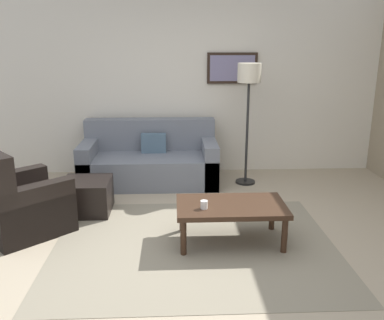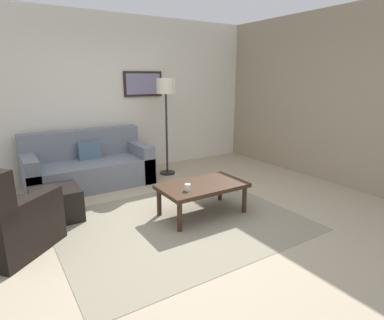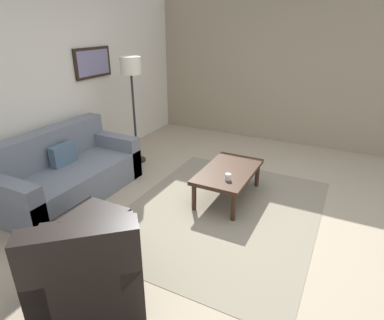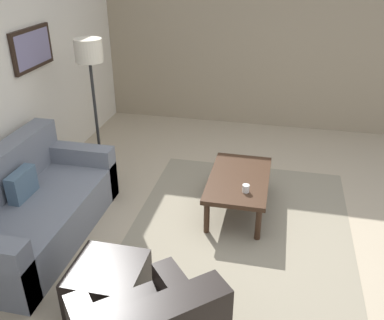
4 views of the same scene
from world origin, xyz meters
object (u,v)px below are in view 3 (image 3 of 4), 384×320
at_px(armchair_leather, 90,281).
at_px(framed_artwork, 93,63).
at_px(couch_main, 64,175).
at_px(ottoman, 94,231).
at_px(lamp_standing, 131,77).
at_px(coffee_table, 228,173).
at_px(cup, 228,177).

xyz_separation_m(armchair_leather, framed_artwork, (2.56, 2.13, 1.30)).
distance_m(couch_main, armchair_leather, 2.15).
xyz_separation_m(armchair_leather, ottoman, (0.62, 0.55, -0.11)).
bearing_deg(lamp_standing, coffee_table, -104.38).
bearing_deg(framed_artwork, couch_main, -160.73).
bearing_deg(cup, couch_main, 106.87).
relative_size(ottoman, lamp_standing, 0.33).
relative_size(lamp_standing, framed_artwork, 2.28).
bearing_deg(coffee_table, couch_main, 114.66).
bearing_deg(lamp_standing, cup, -111.29).
distance_m(lamp_standing, framed_artwork, 0.66).
xyz_separation_m(armchair_leather, coffee_table, (2.24, -0.30, 0.05)).
bearing_deg(ottoman, framed_artwork, 39.27).
height_order(cup, framed_artwork, framed_artwork).
relative_size(ottoman, cup, 6.95).
bearing_deg(armchair_leather, coffee_table, -7.73).
distance_m(armchair_leather, ottoman, 0.83).
distance_m(couch_main, coffee_table, 2.21).
xyz_separation_m(coffee_table, framed_artwork, (0.32, 2.44, 1.24)).
height_order(couch_main, cup, couch_main).
distance_m(couch_main, lamp_standing, 1.79).
bearing_deg(couch_main, cup, -73.13).
xyz_separation_m(cup, framed_artwork, (0.60, 2.54, 1.15)).
height_order(ottoman, lamp_standing, lamp_standing).
height_order(cup, lamp_standing, lamp_standing).
xyz_separation_m(ottoman, coffee_table, (1.62, -0.85, 0.16)).
bearing_deg(couch_main, lamp_standing, -7.29).
bearing_deg(coffee_table, ottoman, 152.28).
xyz_separation_m(coffee_table, lamp_standing, (0.47, 1.83, 1.05)).
height_order(ottoman, coffee_table, coffee_table).
bearing_deg(couch_main, framed_artwork, 19.27).
bearing_deg(ottoman, cup, -35.40).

